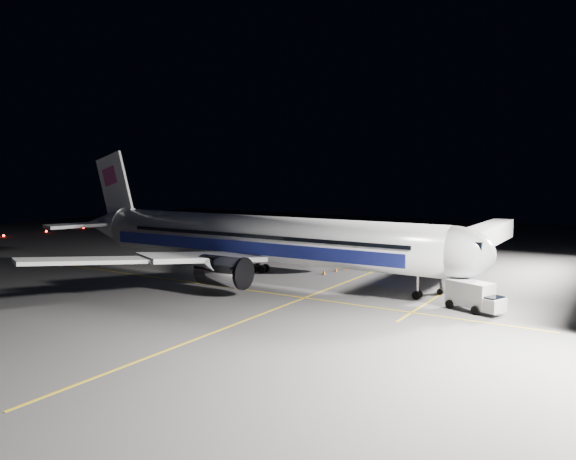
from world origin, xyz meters
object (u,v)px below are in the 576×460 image
(airliner, at_px, (253,238))
(safety_cone_b, at_px, (345,268))
(jet_bridge, at_px, (474,240))
(safety_cone_a, at_px, (324,272))
(service_truck, at_px, (474,296))
(baggage_tug, at_px, (241,258))
(safety_cone_c, at_px, (336,269))

(airliner, height_order, safety_cone_b, airliner)
(jet_bridge, bearing_deg, airliner, -141.96)
(jet_bridge, distance_m, safety_cone_a, 20.36)
(service_truck, height_order, safety_cone_b, service_truck)
(jet_bridge, height_order, safety_cone_a, jet_bridge)
(safety_cone_b, bearing_deg, safety_cone_a, -99.22)
(jet_bridge, relative_size, safety_cone_b, 59.26)
(service_truck, relative_size, safety_cone_a, 9.14)
(airliner, distance_m, safety_cone_b, 14.88)
(service_truck, bearing_deg, airliner, -161.70)
(airliner, height_order, service_truck, airliner)
(safety_cone_b, bearing_deg, service_truck, -34.36)
(service_truck, bearing_deg, safety_cone_b, 168.43)
(baggage_tug, bearing_deg, safety_cone_c, 10.56)
(airliner, bearing_deg, safety_cone_c, 57.33)
(service_truck, bearing_deg, safety_cone_a, 179.10)
(jet_bridge, bearing_deg, safety_cone_a, -147.45)
(service_truck, distance_m, safety_cone_b, 25.46)
(airliner, bearing_deg, service_truck, -4.49)
(safety_cone_c, bearing_deg, airliner, -122.67)
(safety_cone_a, relative_size, safety_cone_b, 1.14)
(jet_bridge, bearing_deg, safety_cone_c, -154.74)
(jet_bridge, bearing_deg, safety_cone_b, -159.73)
(airliner, distance_m, baggage_tug, 14.07)
(airliner, relative_size, safety_cone_c, 97.10)
(jet_bridge, bearing_deg, service_truck, -76.16)
(jet_bridge, height_order, service_truck, jet_bridge)
(airliner, xyz_separation_m, service_truck, (28.07, -2.21, -3.62))
(airliner, xyz_separation_m, safety_cone_a, (6.30, 7.35, -4.83))
(airliner, bearing_deg, jet_bridge, 38.04)
(airliner, distance_m, safety_cone_a, 10.81)
(jet_bridge, relative_size, service_truck, 5.70)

